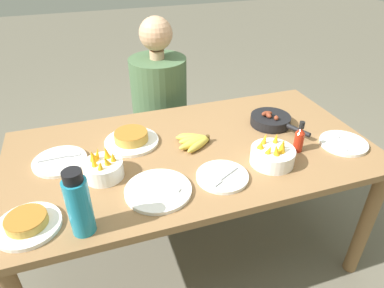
# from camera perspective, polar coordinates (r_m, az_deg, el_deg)

# --- Properties ---
(ground_plane) EXTENTS (14.00, 14.00, 0.00)m
(ground_plane) POSITION_cam_1_polar(r_m,az_deg,el_deg) (2.12, 0.00, -17.39)
(ground_plane) COLOR #666051
(dining_table) EXTENTS (1.72, 0.90, 0.72)m
(dining_table) POSITION_cam_1_polar(r_m,az_deg,el_deg) (1.68, 0.00, -3.42)
(dining_table) COLOR olive
(dining_table) RESTS_ON ground_plane
(banana_bunch) EXTENTS (0.18, 0.18, 0.04)m
(banana_bunch) POSITION_cam_1_polar(r_m,az_deg,el_deg) (1.66, 0.45, 0.59)
(banana_bunch) COLOR gold
(banana_bunch) RESTS_ON dining_table
(skillet) EXTENTS (0.21, 0.33, 0.08)m
(skillet) POSITION_cam_1_polar(r_m,az_deg,el_deg) (1.86, 13.03, 3.89)
(skillet) COLOR black
(skillet) RESTS_ON dining_table
(frittata_plate_center) EXTENTS (0.26, 0.26, 0.06)m
(frittata_plate_center) POSITION_cam_1_polar(r_m,az_deg,el_deg) (1.69, -10.07, 0.87)
(frittata_plate_center) COLOR white
(frittata_plate_center) RESTS_ON dining_table
(frittata_plate_side) EXTENTS (0.23, 0.23, 0.05)m
(frittata_plate_side) POSITION_cam_1_polar(r_m,az_deg,el_deg) (1.36, -25.76, -11.82)
(frittata_plate_side) COLOR white
(frittata_plate_side) RESTS_ON dining_table
(empty_plate_near_front) EXTENTS (0.24, 0.24, 0.02)m
(empty_plate_near_front) POSITION_cam_1_polar(r_m,az_deg,el_deg) (1.65, -21.16, -2.69)
(empty_plate_near_front) COLOR white
(empty_plate_near_front) RESTS_ON dining_table
(empty_plate_far_left) EXTENTS (0.27, 0.27, 0.02)m
(empty_plate_far_left) POSITION_cam_1_polar(r_m,az_deg,el_deg) (1.38, -5.65, -7.72)
(empty_plate_far_left) COLOR white
(empty_plate_far_left) RESTS_ON dining_table
(empty_plate_far_right) EXTENTS (0.23, 0.23, 0.02)m
(empty_plate_far_right) POSITION_cam_1_polar(r_m,az_deg,el_deg) (1.82, 23.92, 0.13)
(empty_plate_far_right) COLOR white
(empty_plate_far_right) RESTS_ON dining_table
(empty_plate_mid_edge) EXTENTS (0.22, 0.22, 0.02)m
(empty_plate_mid_edge) POSITION_cam_1_polar(r_m,az_deg,el_deg) (1.45, 5.07, -5.41)
(empty_plate_mid_edge) COLOR white
(empty_plate_mid_edge) RESTS_ON dining_table
(fruit_bowl_mango) EXTENTS (0.17, 0.17, 0.13)m
(fruit_bowl_mango) POSITION_cam_1_polar(r_m,az_deg,el_deg) (1.48, -14.60, -3.87)
(fruit_bowl_mango) COLOR white
(fruit_bowl_mango) RESTS_ON dining_table
(fruit_bowl_citrus) EXTENTS (0.20, 0.20, 0.13)m
(fruit_bowl_citrus) POSITION_cam_1_polar(r_m,az_deg,el_deg) (1.56, 13.27, -1.78)
(fruit_bowl_citrus) COLOR white
(fruit_bowl_citrus) RESTS_ON dining_table
(water_bottle) EXTENTS (0.08, 0.08, 0.26)m
(water_bottle) POSITION_cam_1_polar(r_m,az_deg,el_deg) (1.21, -18.34, -9.49)
(water_bottle) COLOR teal
(water_bottle) RESTS_ON dining_table
(hot_sauce_bottle) EXTENTS (0.04, 0.04, 0.15)m
(hot_sauce_bottle) POSITION_cam_1_polar(r_m,az_deg,el_deg) (1.66, 17.45, 0.91)
(hot_sauce_bottle) COLOR #B72814
(hot_sauce_bottle) RESTS_ON dining_table
(person_figure) EXTENTS (0.39, 0.39, 1.19)m
(person_figure) POSITION_cam_1_polar(r_m,az_deg,el_deg) (2.34, -5.22, 3.46)
(person_figure) COLOR black
(person_figure) RESTS_ON ground_plane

